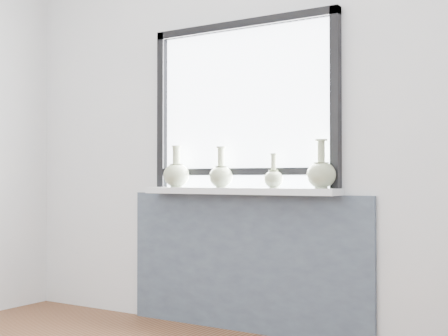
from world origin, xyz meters
The scene contains 8 objects.
back_wall centered at (0.00, 1.81, 1.30)m, with size 3.60×0.02×2.60m, color silver.
apron_panel centered at (0.00, 1.78, 0.43)m, with size 1.70×0.03×0.86m, color #4B5B6B.
windowsill centered at (0.00, 1.71, 0.88)m, with size 1.32×0.18×0.04m, color white.
window centered at (0.00, 1.77, 1.44)m, with size 1.30×0.06×1.05m.
vase_a centered at (-0.46, 1.69, 0.99)m, with size 0.17×0.17×0.27m.
vase_b centered at (-0.12, 1.70, 0.98)m, with size 0.15×0.15×0.26m.
vase_c centered at (0.25, 1.70, 0.96)m, with size 0.12×0.12×0.21m.
vase_d centered at (0.56, 1.70, 0.99)m, with size 0.17×0.17×0.28m.
Camera 1 is at (1.98, -1.60, 0.96)m, focal length 50.00 mm.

